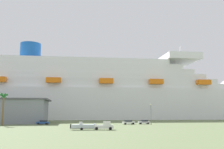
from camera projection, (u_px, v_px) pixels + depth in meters
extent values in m
plane|color=#66754C|center=(90.00, 122.00, 115.63)|extent=(600.00, 600.00, 0.00)
cube|color=white|center=(80.00, 104.00, 156.92)|extent=(209.32, 38.10, 18.45)
cube|color=white|center=(80.00, 87.00, 158.45)|extent=(184.22, 34.92, 2.95)
cube|color=white|center=(74.00, 82.00, 158.37)|extent=(175.28, 34.54, 2.95)
cube|color=white|center=(67.00, 78.00, 158.29)|extent=(169.73, 33.89, 2.95)
cube|color=white|center=(60.00, 73.00, 158.21)|extent=(163.50, 33.05, 2.95)
cube|color=white|center=(54.00, 68.00, 158.13)|extent=(156.99, 32.57, 2.95)
cube|color=white|center=(47.00, 63.00, 158.05)|extent=(149.39, 31.91, 2.95)
cube|color=white|center=(175.00, 61.00, 168.58)|extent=(21.48, 38.62, 4.00)
cylinder|color=#1959B2|center=(30.00, 52.00, 157.77)|extent=(12.73, 12.73, 10.79)
cylinder|color=silver|center=(181.00, 55.00, 169.65)|extent=(0.80, 0.80, 12.00)
cube|color=orange|center=(53.00, 80.00, 139.20)|extent=(8.05, 3.33, 2.80)
cube|color=orange|center=(106.00, 81.00, 142.71)|extent=(8.05, 3.33, 2.80)
cube|color=orange|center=(156.00, 82.00, 146.22)|extent=(8.05, 3.33, 2.80)
cube|color=orange|center=(204.00, 82.00, 149.74)|extent=(8.05, 3.33, 2.80)
cube|color=white|center=(103.00, 127.00, 69.20)|extent=(5.72, 2.38, 0.90)
cube|color=white|center=(107.00, 123.00, 69.36)|extent=(2.14, 1.97, 0.90)
cube|color=#26333F|center=(109.00, 124.00, 69.38)|extent=(0.21, 1.68, 0.63)
cylinder|color=black|center=(110.00, 128.00, 70.20)|extent=(0.82, 0.33, 0.80)
cylinder|color=black|center=(110.00, 129.00, 68.22)|extent=(0.82, 0.33, 0.80)
cylinder|color=black|center=(97.00, 128.00, 70.06)|extent=(0.82, 0.33, 0.80)
cylinder|color=black|center=(97.00, 129.00, 68.08)|extent=(0.82, 0.33, 0.80)
cube|color=#595960|center=(83.00, 128.00, 68.94)|extent=(7.02, 2.41, 0.16)
cube|color=#595960|center=(98.00, 128.00, 69.09)|extent=(2.26, 0.27, 0.10)
cylinder|color=black|center=(82.00, 128.00, 69.97)|extent=(0.65, 0.26, 0.64)
cylinder|color=black|center=(81.00, 129.00, 67.84)|extent=(0.65, 0.26, 0.64)
cube|color=silver|center=(83.00, 126.00, 69.01)|extent=(6.41, 2.58, 0.90)
cone|color=silver|center=(96.00, 126.00, 69.15)|extent=(1.33, 2.02, 1.94)
cube|color=silver|center=(81.00, 123.00, 69.11)|extent=(0.87, 1.05, 0.70)
cube|color=black|center=(71.00, 126.00, 68.89)|extent=(0.39, 0.52, 1.10)
cylinder|color=brown|center=(3.00, 111.00, 89.45)|extent=(0.58, 0.58, 10.25)
cone|color=#287233|center=(5.00, 96.00, 90.18)|extent=(1.09, 2.80, 1.80)
cone|color=#287233|center=(5.00, 96.00, 90.53)|extent=(2.59, 2.25, 1.70)
cone|color=#287233|center=(4.00, 96.00, 90.55)|extent=(2.80, 1.63, 1.78)
cone|color=#287233|center=(3.00, 96.00, 90.21)|extent=(1.02, 2.59, 2.25)
cone|color=#287233|center=(3.00, 96.00, 89.82)|extent=(2.69, 1.62, 2.08)
cone|color=#287233|center=(4.00, 96.00, 89.86)|extent=(2.72, 1.83, 1.90)
sphere|color=#287233|center=(4.00, 96.00, 90.18)|extent=(1.10, 1.10, 1.10)
cylinder|color=slate|center=(151.00, 115.00, 93.81)|extent=(0.20, 0.20, 7.22)
sphere|color=#F9F2CC|center=(151.00, 105.00, 94.36)|extent=(0.56, 0.56, 0.56)
cube|color=white|center=(129.00, 123.00, 96.75)|extent=(4.77, 2.34, 0.70)
cube|color=#1E232D|center=(128.00, 121.00, 96.79)|extent=(2.73, 1.96, 0.55)
cylinder|color=black|center=(132.00, 123.00, 97.92)|extent=(0.68, 0.28, 0.66)
cylinder|color=black|center=(133.00, 124.00, 96.07)|extent=(0.68, 0.28, 0.66)
cylinder|color=black|center=(124.00, 123.00, 97.33)|extent=(0.68, 0.28, 0.66)
cylinder|color=black|center=(126.00, 124.00, 95.47)|extent=(0.68, 0.28, 0.66)
cube|color=#264C99|center=(43.00, 123.00, 96.26)|extent=(4.80, 2.34, 0.70)
cube|color=#1E232D|center=(44.00, 121.00, 96.34)|extent=(2.76, 1.93, 0.55)
cylinder|color=black|center=(38.00, 124.00, 95.30)|extent=(0.68, 0.29, 0.66)
cylinder|color=black|center=(40.00, 123.00, 97.12)|extent=(0.68, 0.29, 0.66)
cylinder|color=black|center=(46.00, 124.00, 95.29)|extent=(0.68, 0.29, 0.66)
cylinder|color=black|center=(47.00, 123.00, 97.11)|extent=(0.68, 0.29, 0.66)
cube|color=#1E232D|center=(0.00, 121.00, 98.82)|extent=(2.71, 2.03, 0.55)
cylinder|color=black|center=(2.00, 123.00, 97.70)|extent=(0.68, 0.30, 0.66)
cylinder|color=black|center=(4.00, 123.00, 99.63)|extent=(0.68, 0.30, 0.66)
cube|color=silver|center=(144.00, 122.00, 98.89)|extent=(4.58, 2.08, 0.70)
cube|color=#1E232D|center=(144.00, 121.00, 99.02)|extent=(2.60, 1.79, 0.55)
cylinder|color=black|center=(141.00, 123.00, 97.71)|extent=(0.67, 0.26, 0.66)
cylinder|color=black|center=(140.00, 123.00, 99.50)|extent=(0.67, 0.26, 0.66)
cylinder|color=black|center=(148.00, 123.00, 98.18)|extent=(0.67, 0.26, 0.66)
cylinder|color=black|center=(147.00, 123.00, 99.97)|extent=(0.67, 0.26, 0.66)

